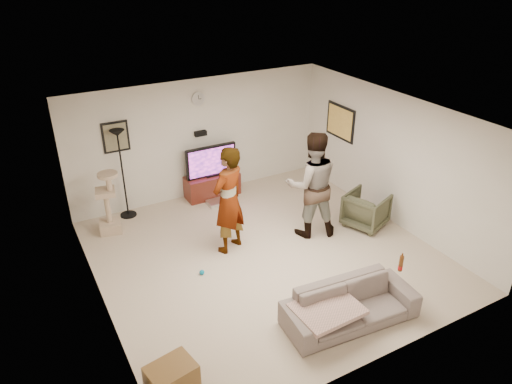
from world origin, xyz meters
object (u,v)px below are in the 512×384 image
tv (211,161)px  beer_bottle (401,263)px  cat_tree (107,203)px  person_right (312,185)px  sofa (350,305)px  side_table (172,378)px  person_left (228,200)px  tv_stand (212,185)px  floor_lamp (123,175)px  armchair (366,210)px

tv → beer_bottle: tv is taller
cat_tree → tv: bearing=10.0°
person_right → sofa: size_ratio=1.03×
person_right → side_table: (-3.49, -2.17, -0.81)m
person_right → beer_bottle: (0.03, -2.25, -0.31)m
sofa → cat_tree: bearing=125.4°
person_left → side_table: size_ratio=3.44×
person_left → person_right: 1.56m
tv → person_left: person_left is taller
person_right → tv_stand: bearing=-47.1°
floor_lamp → tv_stand: bearing=-0.9°
side_table → person_left: bearing=51.0°
cat_tree → armchair: 4.85m
beer_bottle → armchair: (1.06, 1.95, -0.35)m
person_right → floor_lamp: bearing=-19.5°
tv → cat_tree: size_ratio=0.91×
tv_stand → sofa: bearing=-88.7°
tv → floor_lamp: floor_lamp is taller
cat_tree → beer_bottle: bearing=-51.4°
tv → cat_tree: 2.33m
floor_lamp → cat_tree: size_ratio=1.48×
tv_stand → side_table: tv_stand is taller
tv_stand → cat_tree: cat_tree is taller
cat_tree → person_left: bearing=-43.1°
person_right → armchair: (1.09, -0.30, -0.66)m
person_left → beer_bottle: (1.56, -2.50, -0.28)m
cat_tree → side_table: 4.05m
floor_lamp → armchair: floor_lamp is taller
person_right → beer_bottle: person_right is taller
sofa → floor_lamp: bearing=118.3°
side_table → person_right: bearing=31.8°
tv → side_table: size_ratio=1.97×
floor_lamp → beer_bottle: 5.34m
tv_stand → tv: bearing=0.0°
person_right → armchair: 1.31m
beer_bottle → person_left: bearing=122.0°
tv_stand → sofa: (0.11, -4.50, 0.04)m
sofa → armchair: 2.76m
tv → person_right: person_right is taller
tv → armchair: size_ratio=1.50×
armchair → side_table: bearing=91.0°
sofa → person_left: bearing=110.3°
person_left → sofa: bearing=80.3°
floor_lamp → sofa: (1.94, -4.53, -0.61)m
person_right → sofa: (-0.86, -2.25, -0.72)m
tv_stand → tv: (0.00, 0.00, 0.57)m
person_left → armchair: 2.75m
tv_stand → person_right: 2.57m
sofa → side_table: 2.64m
sofa → side_table: (-2.63, 0.08, -0.09)m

